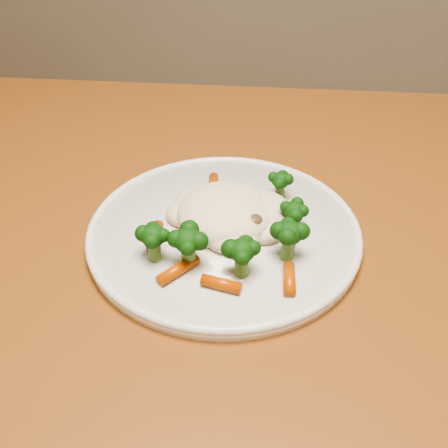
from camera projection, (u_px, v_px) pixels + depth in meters
The scene contains 3 objects.
dining_table at pixel (275, 313), 0.66m from camera, with size 1.34×0.95×0.75m.
plate at pixel (224, 234), 0.62m from camera, with size 0.30×0.30×0.01m, color white.
meal at pixel (230, 216), 0.60m from camera, with size 0.18×0.20×0.05m.
Camera 1 is at (0.22, -0.69, 1.14)m, focal length 45.00 mm.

